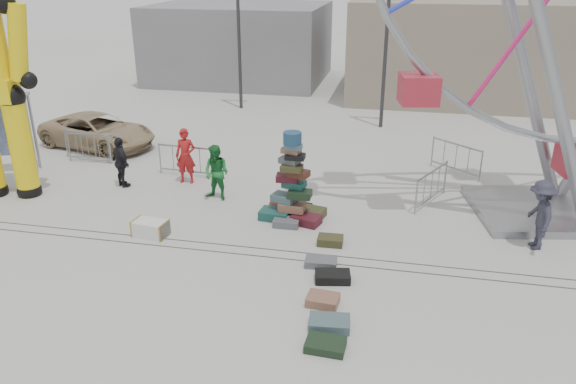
% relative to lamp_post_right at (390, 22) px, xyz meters
% --- Properties ---
extents(ground, '(90.00, 90.00, 0.00)m').
position_rel_lamp_post_right_xyz_m(ground, '(-3.09, -13.00, -4.48)').
color(ground, '#9E9E99').
rests_on(ground, ground).
extents(track_line_near, '(40.00, 0.04, 0.01)m').
position_rel_lamp_post_right_xyz_m(track_line_near, '(-3.09, -12.40, -4.48)').
color(track_line_near, '#47443F').
rests_on(track_line_near, ground).
extents(track_line_far, '(40.00, 0.04, 0.01)m').
position_rel_lamp_post_right_xyz_m(track_line_far, '(-3.09, -12.00, -4.48)').
color(track_line_far, '#47443F').
rests_on(track_line_far, ground).
extents(building_right, '(12.00, 8.00, 5.00)m').
position_rel_lamp_post_right_xyz_m(building_right, '(3.91, 7.00, -1.98)').
color(building_right, gray).
rests_on(building_right, ground).
extents(building_left, '(10.00, 8.00, 4.40)m').
position_rel_lamp_post_right_xyz_m(building_left, '(-9.09, 9.00, -2.28)').
color(building_left, gray).
rests_on(building_left, ground).
extents(lamp_post_right, '(1.41, 0.25, 8.00)m').
position_rel_lamp_post_right_xyz_m(lamp_post_right, '(0.00, 0.00, 0.00)').
color(lamp_post_right, '#2D2D30').
rests_on(lamp_post_right, ground).
extents(lamp_post_left, '(1.41, 0.25, 8.00)m').
position_rel_lamp_post_right_xyz_m(lamp_post_left, '(-7.00, 2.00, 0.00)').
color(lamp_post_left, '#2D2D30').
rests_on(lamp_post_left, ground).
extents(suitcase_tower, '(1.89, 1.61, 2.59)m').
position_rel_lamp_post_right_xyz_m(suitcase_tower, '(-2.07, -10.04, -3.76)').
color(suitcase_tower, '#194D48').
rests_on(suitcase_tower, ground).
extents(steamer_trunk, '(0.97, 0.64, 0.43)m').
position_rel_lamp_post_right_xyz_m(steamer_trunk, '(-5.59, -11.89, -4.27)').
color(steamer_trunk, silver).
rests_on(steamer_trunk, ground).
extents(row_case_0, '(0.67, 0.48, 0.22)m').
position_rel_lamp_post_right_xyz_m(row_case_0, '(-0.78, -11.40, -4.37)').
color(row_case_0, '#3E3D1F').
rests_on(row_case_0, ground).
extents(row_case_1, '(0.79, 0.51, 0.18)m').
position_rel_lamp_post_right_xyz_m(row_case_1, '(-0.86, -12.53, -4.39)').
color(row_case_1, '#5A5E62').
rests_on(row_case_1, ground).
extents(row_case_2, '(0.89, 0.63, 0.21)m').
position_rel_lamp_post_right_xyz_m(row_case_2, '(-0.48, -13.17, -4.38)').
color(row_case_2, black).
rests_on(row_case_2, ground).
extents(row_case_3, '(0.72, 0.57, 0.20)m').
position_rel_lamp_post_right_xyz_m(row_case_3, '(-0.57, -14.16, -4.38)').
color(row_case_3, '#8E5F48').
rests_on(row_case_3, ground).
extents(row_case_4, '(0.88, 0.62, 0.20)m').
position_rel_lamp_post_right_xyz_m(row_case_4, '(-0.31, -14.95, -4.38)').
color(row_case_4, '#486367').
rests_on(row_case_4, ground).
extents(row_case_5, '(0.79, 0.57, 0.18)m').
position_rel_lamp_post_right_xyz_m(row_case_5, '(-0.29, -15.64, -4.39)').
color(row_case_5, black).
rests_on(row_case_5, ground).
extents(barricade_dummy_a, '(1.98, 0.46, 1.10)m').
position_rel_lamp_post_right_xyz_m(barricade_dummy_a, '(-10.40, -6.69, -3.93)').
color(barricade_dummy_a, gray).
rests_on(barricade_dummy_a, ground).
extents(barricade_dummy_b, '(2.00, 0.27, 1.10)m').
position_rel_lamp_post_right_xyz_m(barricade_dummy_b, '(-10.04, -6.82, -3.93)').
color(barricade_dummy_b, gray).
rests_on(barricade_dummy_b, ground).
extents(barricade_dummy_c, '(2.00, 0.25, 1.10)m').
position_rel_lamp_post_right_xyz_m(barricade_dummy_c, '(-6.26, -7.47, -3.93)').
color(barricade_dummy_c, gray).
rests_on(barricade_dummy_c, ground).
extents(barricade_wheel_front, '(0.99, 1.83, 1.10)m').
position_rel_lamp_post_right_xyz_m(barricade_wheel_front, '(1.84, -8.15, -3.93)').
color(barricade_wheel_front, gray).
rests_on(barricade_wheel_front, ground).
extents(barricade_wheel_back, '(1.59, 1.37, 1.10)m').
position_rel_lamp_post_right_xyz_m(barricade_wheel_back, '(2.73, -5.33, -3.93)').
color(barricade_wheel_back, gray).
rests_on(barricade_wheel_back, ground).
extents(pedestrian_red, '(0.71, 0.51, 1.84)m').
position_rel_lamp_post_right_xyz_m(pedestrian_red, '(-6.05, -8.01, -3.56)').
color(pedestrian_red, '#A01618').
rests_on(pedestrian_red, ground).
extents(pedestrian_green, '(0.99, 0.86, 1.74)m').
position_rel_lamp_post_right_xyz_m(pedestrian_green, '(-4.61, -9.15, -3.61)').
color(pedestrian_green, '#1B6E2E').
rests_on(pedestrian_green, ground).
extents(pedestrian_black, '(1.03, 0.90, 1.66)m').
position_rel_lamp_post_right_xyz_m(pedestrian_black, '(-7.97, -8.79, -3.65)').
color(pedestrian_black, black).
rests_on(pedestrian_black, ground).
extents(pedestrian_grey, '(0.81, 1.26, 1.84)m').
position_rel_lamp_post_right_xyz_m(pedestrian_grey, '(4.41, -10.48, -3.56)').
color(pedestrian_grey, '#282936').
rests_on(pedestrian_grey, ground).
extents(parked_suv, '(5.05, 3.20, 1.30)m').
position_rel_lamp_post_right_xyz_m(parked_suv, '(-10.86, -5.14, -3.83)').
color(parked_suv, tan).
rests_on(parked_suv, ground).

